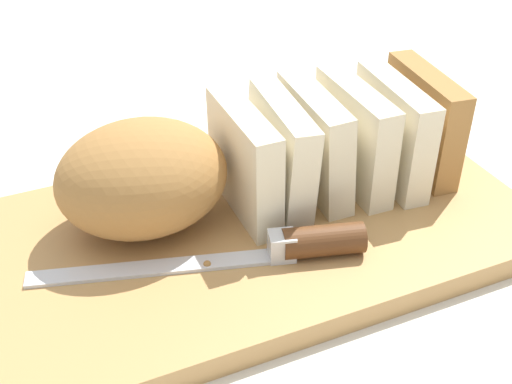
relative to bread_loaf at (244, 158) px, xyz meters
name	(u,v)px	position (x,y,z in m)	size (l,w,h in m)	color
ground_plane	(256,242)	(0.00, -0.03, -0.07)	(3.00, 3.00, 0.00)	silver
cutting_board	(256,232)	(0.00, -0.03, -0.06)	(0.45, 0.25, 0.02)	tan
bread_loaf	(244,158)	(0.00, 0.00, 0.00)	(0.34, 0.13, 0.09)	#A8753D
bread_knife	(289,246)	(0.00, -0.08, -0.03)	(0.25, 0.09, 0.02)	silver
crumb_near_knife	(207,264)	(-0.06, -0.07, -0.04)	(0.01, 0.01, 0.01)	#A8753D
crumb_near_loaf	(188,191)	(-0.04, 0.04, -0.04)	(0.00, 0.00, 0.00)	#A8753D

